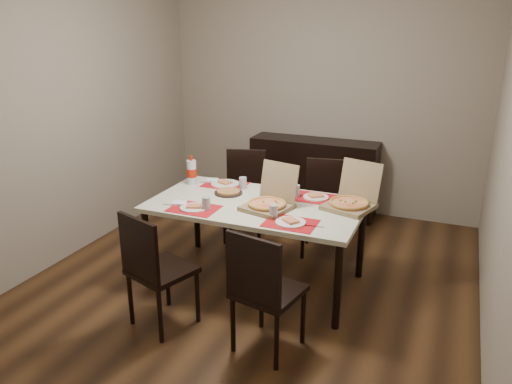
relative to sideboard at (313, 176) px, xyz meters
The scene contains 18 objects.
ground 1.84m from the sideboard, 90.00° to the right, with size 3.80×4.00×0.02m, color #472B15.
room_walls 1.86m from the sideboard, 90.00° to the right, with size 3.84×4.02×2.62m.
sideboard is the anchor object (origin of this frame).
dining_table 1.89m from the sideboard, 89.09° to the right, with size 1.80×1.00×0.75m.
chair_near_left 2.84m from the sideboard, 98.00° to the right, with size 0.53×0.53×0.93m.
chair_near_right 2.84m from the sideboard, 80.57° to the right, with size 0.50×0.50×0.93m.
chair_far_left 1.07m from the sideboard, 116.57° to the right, with size 0.52×0.52×0.93m.
chair_far_right 1.08m from the sideboard, 67.63° to the right, with size 0.49×0.49×0.93m.
setting_near_left 2.24m from the sideboard, 99.95° to the right, with size 0.49×0.30×0.11m.
setting_near_right 2.24m from the sideboard, 79.45° to the right, with size 0.46×0.30×0.11m.
setting_far_left 1.61m from the sideboard, 104.78° to the right, with size 0.50×0.30×0.11m.
setting_far_right 1.65m from the sideboard, 75.07° to the right, with size 0.48×0.30×0.11m.
napkin_loose 1.89m from the sideboard, 86.89° to the right, with size 0.12×0.11×0.02m, color white.
pizza_box_center 1.99m from the sideboard, 84.75° to the right, with size 0.44×0.47×0.36m.
pizza_box_right 1.89m from the sideboard, 64.35° to the right, with size 0.46×0.49×0.37m.
faina_plate 1.79m from the sideboard, 99.61° to the right, with size 0.26×0.26×0.03m.
dip_bowl 1.75m from the sideboard, 86.79° to the right, with size 0.11×0.11×0.03m, color white.
soda_bottle 1.83m from the sideboard, 114.50° to the right, with size 0.09×0.09×0.28m.
Camera 1 is at (1.57, -3.79, 2.23)m, focal length 35.00 mm.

